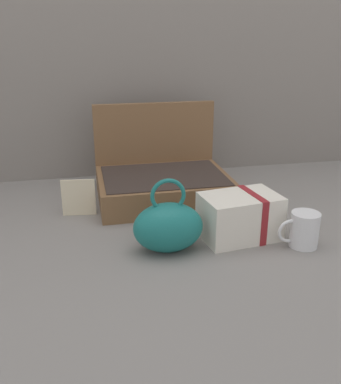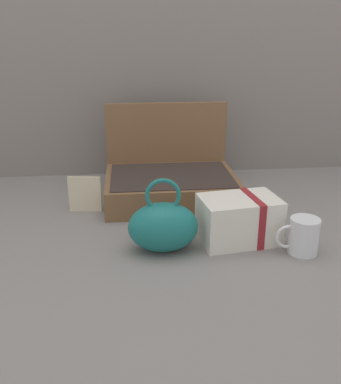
# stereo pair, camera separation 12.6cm
# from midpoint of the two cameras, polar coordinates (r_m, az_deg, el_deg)

# --- Properties ---
(ground_plane) EXTENTS (6.00, 6.00, 0.00)m
(ground_plane) POSITION_cam_midpoint_polar(r_m,az_deg,el_deg) (1.33, 1.52, -4.78)
(ground_plane) COLOR slate
(open_suitcase) EXTENTS (0.45, 0.35, 0.32)m
(open_suitcase) POSITION_cam_midpoint_polar(r_m,az_deg,el_deg) (1.54, 2.30, 1.66)
(open_suitcase) COLOR brown
(open_suitcase) RESTS_ON ground_plane
(teal_pouch_handbag) EXTENTS (0.19, 0.13, 0.21)m
(teal_pouch_handbag) POSITION_cam_midpoint_polar(r_m,az_deg,el_deg) (1.17, 2.13, -4.58)
(teal_pouch_handbag) COLOR #196B66
(teal_pouch_handbag) RESTS_ON ground_plane
(cream_toiletry_bag) EXTENTS (0.23, 0.17, 0.13)m
(cream_toiletry_bag) POSITION_cam_midpoint_polar(r_m,az_deg,el_deg) (1.25, 11.95, -3.60)
(cream_toiletry_bag) COLOR silver
(cream_toiletry_bag) RESTS_ON ground_plane
(coffee_mug) EXTENTS (0.12, 0.08, 0.10)m
(coffee_mug) POSITION_cam_midpoint_polar(r_m,az_deg,el_deg) (1.24, 19.79, -5.50)
(coffee_mug) COLOR silver
(coffee_mug) RESTS_ON ground_plane
(info_card_left) EXTENTS (0.11, 0.02, 0.12)m
(info_card_left) POSITION_cam_midpoint_polar(r_m,az_deg,el_deg) (1.44, -8.73, -0.32)
(info_card_left) COLOR beige
(info_card_left) RESTS_ON ground_plane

